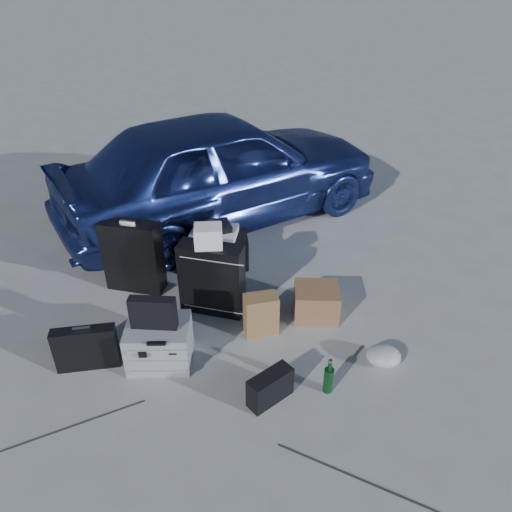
{
  "coord_description": "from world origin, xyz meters",
  "views": [
    {
      "loc": [
        -0.21,
        -2.84,
        2.87
      ],
      "look_at": [
        0.32,
        0.85,
        0.49
      ],
      "focal_mm": 35.0,
      "sensor_mm": 36.0,
      "label": 1
    }
  ],
  "objects": [
    {
      "name": "ground",
      "position": [
        0.0,
        0.0,
        0.0
      ],
      "size": [
        60.0,
        60.0,
        0.0
      ],
      "primitive_type": "plane",
      "color": "#AFB0AB",
      "rests_on": "ground"
    },
    {
      "name": "car",
      "position": [
        0.17,
        2.54,
        0.65
      ],
      "size": [
        4.1,
        2.93,
        1.3
      ],
      "primitive_type": "imported",
      "rotation": [
        0.0,
        0.0,
        1.98
      ],
      "color": "#304190",
      "rests_on": "ground"
    },
    {
      "name": "pelican_case",
      "position": [
        -0.54,
        0.19,
        0.18
      ],
      "size": [
        0.54,
        0.46,
        0.36
      ],
      "primitive_type": "cube",
      "rotation": [
        0.0,
        0.0,
        -0.12
      ],
      "color": "#A5A7AB",
      "rests_on": "ground"
    },
    {
      "name": "laptop_bag",
      "position": [
        -0.56,
        0.18,
        0.49
      ],
      "size": [
        0.36,
        0.16,
        0.27
      ],
      "primitive_type": "cube",
      "rotation": [
        0.0,
        0.0,
        -0.21
      ],
      "color": "black",
      "rests_on": "pelican_case"
    },
    {
      "name": "briefcase",
      "position": [
        -1.1,
        0.2,
        0.19
      ],
      "size": [
        0.48,
        0.12,
        0.38
      ],
      "primitive_type": "cube",
      "rotation": [
        0.0,
        0.0,
        0.02
      ],
      "color": "black",
      "rests_on": "ground"
    },
    {
      "name": "suitcase_left",
      "position": [
        -0.79,
        1.23,
        0.35
      ],
      "size": [
        0.58,
        0.38,
        0.71
      ],
      "primitive_type": "cube",
      "rotation": [
        0.0,
        0.0,
        -0.37
      ],
      "color": "black",
      "rests_on": "ground"
    },
    {
      "name": "suitcase_right",
      "position": [
        -0.08,
        0.78,
        0.34
      ],
      "size": [
        0.6,
        0.41,
        0.68
      ],
      "primitive_type": "cube",
      "rotation": [
        0.0,
        0.0,
        -0.4
      ],
      "color": "black",
      "rests_on": "ground"
    },
    {
      "name": "white_carton",
      "position": [
        -0.09,
        0.78,
        0.77
      ],
      "size": [
        0.25,
        0.2,
        0.19
      ],
      "primitive_type": "cube",
      "rotation": [
        0.0,
        0.0,
        -0.08
      ],
      "color": "white",
      "rests_on": "suitcase_right"
    },
    {
      "name": "duffel_bag",
      "position": [
        -0.02,
        1.5,
        0.17
      ],
      "size": [
        0.7,
        0.33,
        0.35
      ],
      "primitive_type": "cube",
      "rotation": [
        0.0,
        0.0,
        -0.04
      ],
      "color": "black",
      "rests_on": "ground"
    },
    {
      "name": "flat_box_white",
      "position": [
        -0.0,
        1.5,
        0.39
      ],
      "size": [
        0.52,
        0.44,
        0.08
      ],
      "primitive_type": "cube",
      "rotation": [
        0.0,
        0.0,
        -0.28
      ],
      "color": "white",
      "rests_on": "duffel_bag"
    },
    {
      "name": "flat_box_black",
      "position": [
        0.0,
        1.49,
        0.46
      ],
      "size": [
        0.34,
        0.27,
        0.07
      ],
      "primitive_type": "cube",
      "rotation": [
        0.0,
        0.0,
        0.16
      ],
      "color": "black",
      "rests_on": "flat_box_white"
    },
    {
      "name": "kraft_bag",
      "position": [
        0.3,
        0.41,
        0.19
      ],
      "size": [
        0.29,
        0.19,
        0.37
      ],
      "primitive_type": "cube",
      "rotation": [
        0.0,
        0.0,
        0.08
      ],
      "color": "#8E623E",
      "rests_on": "ground"
    },
    {
      "name": "cardboard_box",
      "position": [
        0.82,
        0.56,
        0.14
      ],
      "size": [
        0.44,
        0.4,
        0.29
      ],
      "primitive_type": "cube",
      "rotation": [
        0.0,
        0.0,
        -0.18
      ],
      "color": "#956841",
      "rests_on": "ground"
    },
    {
      "name": "plastic_bag",
      "position": [
        1.21,
        -0.11,
        0.08
      ],
      "size": [
        0.32,
        0.29,
        0.15
      ],
      "primitive_type": "ellipsoid",
      "rotation": [
        0.0,
        0.0,
        -0.21
      ],
      "color": "#BBBDC1",
      "rests_on": "ground"
    },
    {
      "name": "messenger_bag",
      "position": [
        0.26,
        -0.35,
        0.12
      ],
      "size": [
        0.37,
        0.3,
        0.25
      ],
      "primitive_type": "cube",
      "rotation": [
        0.0,
        0.0,
        0.55
      ],
      "color": "black",
      "rests_on": "ground"
    },
    {
      "name": "green_bottle",
      "position": [
        0.7,
        -0.32,
        0.15
      ],
      "size": [
        0.1,
        0.1,
        0.29
      ],
      "primitive_type": "cylinder",
      "rotation": [
        0.0,
        0.0,
        0.35
      ],
      "color": "black",
      "rests_on": "ground"
    }
  ]
}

